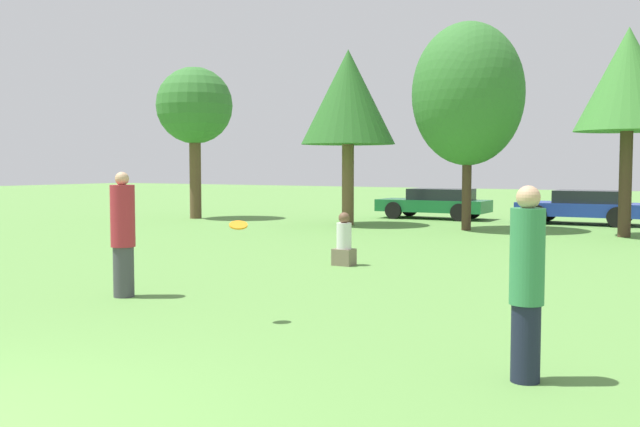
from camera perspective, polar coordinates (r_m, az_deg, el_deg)
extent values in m
cylinder|color=#3F3F47|center=(11.60, -15.22, -4.45)|extent=(0.32, 0.32, 0.78)
cylinder|color=#A52633|center=(11.51, -15.29, -0.18)|extent=(0.37, 0.37, 0.95)
sphere|color=tan|center=(11.49, -15.34, 2.66)|extent=(0.21, 0.21, 0.21)
cylinder|color=#191E33|center=(7.13, 15.90, -9.79)|extent=(0.27, 0.27, 0.73)
cylinder|color=#337F4C|center=(6.98, 16.02, -3.27)|extent=(0.32, 0.32, 0.90)
sphere|color=tan|center=(6.94, 16.10, 1.23)|extent=(0.22, 0.22, 0.22)
cylinder|color=orange|center=(9.33, -6.45, -0.91)|extent=(0.25, 0.23, 0.14)
cube|color=#726651|center=(14.76, 1.90, -3.45)|extent=(0.41, 0.34, 0.34)
cylinder|color=silver|center=(14.71, 1.91, -1.77)|extent=(0.31, 0.31, 0.53)
sphere|color=brown|center=(14.68, 1.91, -0.34)|extent=(0.23, 0.23, 0.23)
cylinder|color=brown|center=(28.29, -9.80, 3.19)|extent=(0.44, 0.44, 3.54)
sphere|color=#33702D|center=(28.38, -9.86, 8.39)|extent=(2.92, 2.92, 2.92)
cylinder|color=brown|center=(24.75, 2.21, 2.28)|extent=(0.41, 0.41, 2.76)
cone|color=#286023|center=(24.85, 2.23, 9.17)|extent=(3.20, 3.20, 3.20)
cylinder|color=#473323|center=(23.18, 11.49, 2.78)|extent=(0.29, 0.29, 3.31)
ellipsoid|color=#33702D|center=(23.29, 11.58, 9.22)|extent=(3.48, 3.48, 4.45)
cylinder|color=#473323|center=(22.29, 22.93, 2.14)|extent=(0.35, 0.35, 3.01)
cone|color=#3D7F33|center=(22.41, 23.12, 9.73)|extent=(2.92, 2.92, 2.92)
cube|color=#196633|center=(28.10, 8.91, 0.62)|extent=(4.25, 1.82, 0.46)
cube|color=black|center=(27.98, 9.53, 1.51)|extent=(2.36, 1.56, 0.42)
cylinder|color=black|center=(27.80, 5.81, 0.25)|extent=(0.66, 0.19, 0.65)
cylinder|color=black|center=(29.35, 7.08, 0.42)|extent=(0.66, 0.19, 0.65)
cylinder|color=black|center=(26.91, 10.91, 0.08)|extent=(0.66, 0.19, 0.65)
cylinder|color=black|center=(28.50, 11.94, 0.27)|extent=(0.66, 0.19, 0.65)
cube|color=#1E389E|center=(26.72, 19.84, 0.32)|extent=(4.26, 1.91, 0.46)
cube|color=black|center=(26.66, 20.53, 1.25)|extent=(2.36, 1.63, 0.43)
cylinder|color=black|center=(26.10, 16.72, -0.09)|extent=(0.69, 0.23, 0.68)
cylinder|color=black|center=(27.83, 17.47, 0.13)|extent=(0.69, 0.23, 0.68)
cylinder|color=black|center=(25.69, 22.40, -0.27)|extent=(0.69, 0.23, 0.68)
cylinder|color=black|center=(27.44, 22.80, -0.04)|extent=(0.69, 0.23, 0.68)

